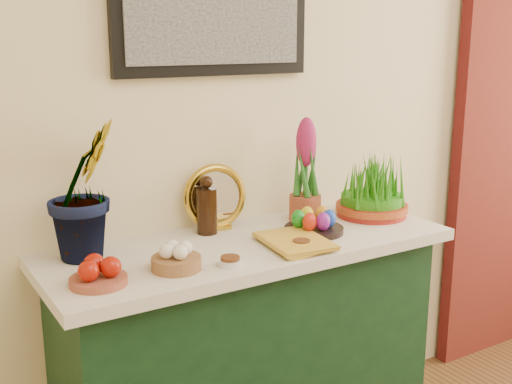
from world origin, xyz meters
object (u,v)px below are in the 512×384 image
sideboard (249,365)px  book (268,245)px  hyacinth_green (83,167)px  wheatgrass_sabzeh (372,191)px  mirror (215,198)px

sideboard → book: (0.01, -0.12, 0.48)m
hyacinth_green → wheatgrass_sabzeh: (1.07, -0.11, -0.19)m
mirror → wheatgrass_sabzeh: (0.59, -0.17, -0.02)m
mirror → book: size_ratio=0.93×
sideboard → wheatgrass_sabzeh: bearing=1.6°
sideboard → wheatgrass_sabzeh: (0.56, 0.02, 0.56)m
sideboard → hyacinth_green: size_ratio=2.26×
hyacinth_green → book: size_ratio=2.22×
hyacinth_green → wheatgrass_sabzeh: size_ratio=2.08×
book → hyacinth_green: bearing=161.8°
sideboard → hyacinth_green: (-0.51, 0.12, 0.75)m
mirror → hyacinth_green: bearing=-173.1°
sideboard → wheatgrass_sabzeh: size_ratio=4.70×
sideboard → mirror: bearing=99.0°
sideboard → book: size_ratio=5.03×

